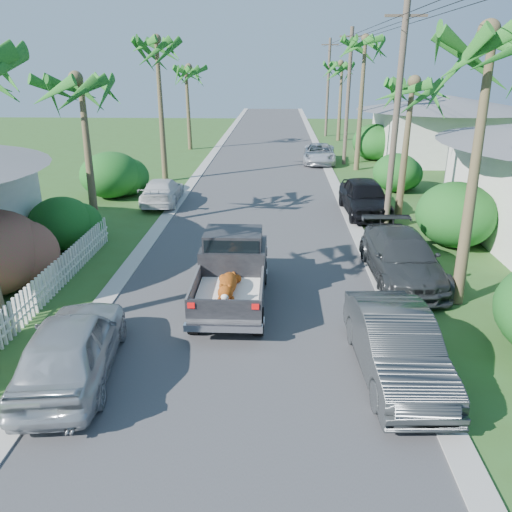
{
  "coord_description": "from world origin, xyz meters",
  "views": [
    {
      "loc": [
        0.86,
        -7.93,
        6.7
      ],
      "look_at": [
        0.26,
        5.8,
        1.4
      ],
      "focal_mm": 35.0,
      "sensor_mm": 36.0,
      "label": 1
    }
  ],
  "objects_px": {
    "utility_pole_b": "(396,120)",
    "house_right_far": "(444,131)",
    "parked_car_rn": "(396,346)",
    "parked_car_ln": "(72,347)",
    "utility_pole_d": "(328,87)",
    "parked_car_lf": "(162,191)",
    "utility_pole_c": "(348,97)",
    "palm_l_b": "(79,79)",
    "palm_r_a": "(496,33)",
    "palm_r_b": "(412,83)",
    "parked_car_rm": "(402,258)",
    "palm_r_c": "(366,40)",
    "palm_l_c": "(156,41)",
    "parked_car_rd": "(319,154)",
    "pickup_truck": "(233,267)",
    "palm_l_d": "(186,68)",
    "parked_car_rf": "(365,197)",
    "palm_r_d": "(342,64)"
  },
  "relations": [
    {
      "from": "palm_l_c",
      "to": "palm_r_a",
      "type": "xyz_separation_m",
      "value": [
        12.3,
        -16.0,
        -0.49
      ]
    },
    {
      "from": "parked_car_lf",
      "to": "palm_r_b",
      "type": "relative_size",
      "value": 0.61
    },
    {
      "from": "parked_car_rn",
      "to": "parked_car_ln",
      "type": "distance_m",
      "value": 7.3
    },
    {
      "from": "palm_l_b",
      "to": "house_right_far",
      "type": "bearing_deg",
      "value": 42.27
    },
    {
      "from": "utility_pole_b",
      "to": "house_right_far",
      "type": "bearing_deg",
      "value": 66.48
    },
    {
      "from": "palm_l_c",
      "to": "parked_car_rf",
      "type": "bearing_deg",
      "value": -31.81
    },
    {
      "from": "parked_car_lf",
      "to": "utility_pole_c",
      "type": "bearing_deg",
      "value": -136.02
    },
    {
      "from": "palm_l_c",
      "to": "house_right_far",
      "type": "distance_m",
      "value": 21.41
    },
    {
      "from": "pickup_truck",
      "to": "utility_pole_b",
      "type": "height_order",
      "value": "utility_pole_b"
    },
    {
      "from": "pickup_truck",
      "to": "palm_l_c",
      "type": "height_order",
      "value": "palm_l_c"
    },
    {
      "from": "palm_l_b",
      "to": "palm_r_a",
      "type": "distance_m",
      "value": 14.47
    },
    {
      "from": "parked_car_rd",
      "to": "utility_pole_b",
      "type": "bearing_deg",
      "value": -79.88
    },
    {
      "from": "parked_car_ln",
      "to": "utility_pole_d",
      "type": "height_order",
      "value": "utility_pole_d"
    },
    {
      "from": "palm_l_b",
      "to": "utility_pole_c",
      "type": "relative_size",
      "value": 0.82
    },
    {
      "from": "parked_car_lf",
      "to": "utility_pole_d",
      "type": "xyz_separation_m",
      "value": [
        10.6,
        26.29,
        3.96
      ]
    },
    {
      "from": "parked_car_rd",
      "to": "utility_pole_d",
      "type": "distance_m",
      "value": 15.29
    },
    {
      "from": "parked_car_rm",
      "to": "palm_r_c",
      "type": "bearing_deg",
      "value": 84.22
    },
    {
      "from": "palm_l_c",
      "to": "palm_r_d",
      "type": "distance_m",
      "value": 21.95
    },
    {
      "from": "palm_l_c",
      "to": "palm_r_a",
      "type": "height_order",
      "value": "palm_l_c"
    },
    {
      "from": "palm_r_a",
      "to": "house_right_far",
      "type": "bearing_deg",
      "value": 74.4
    },
    {
      "from": "palm_l_b",
      "to": "utility_pole_c",
      "type": "height_order",
      "value": "utility_pole_c"
    },
    {
      "from": "palm_l_d",
      "to": "palm_l_c",
      "type": "bearing_deg",
      "value": -87.61
    },
    {
      "from": "palm_l_c",
      "to": "parked_car_rd",
      "type": "bearing_deg",
      "value": 32.74
    },
    {
      "from": "parked_car_ln",
      "to": "utility_pole_c",
      "type": "bearing_deg",
      "value": -116.78
    },
    {
      "from": "palm_l_c",
      "to": "house_right_far",
      "type": "bearing_deg",
      "value": 22.83
    },
    {
      "from": "parked_car_rn",
      "to": "utility_pole_d",
      "type": "bearing_deg",
      "value": 84.0
    },
    {
      "from": "utility_pole_c",
      "to": "parked_car_rf",
      "type": "bearing_deg",
      "value": -92.68
    },
    {
      "from": "pickup_truck",
      "to": "utility_pole_b",
      "type": "bearing_deg",
      "value": 49.73
    },
    {
      "from": "palm_l_b",
      "to": "palm_l_d",
      "type": "relative_size",
      "value": 0.96
    },
    {
      "from": "parked_car_rn",
      "to": "palm_r_a",
      "type": "distance_m",
      "value": 8.26
    },
    {
      "from": "parked_car_rn",
      "to": "palm_l_d",
      "type": "xyz_separation_m",
      "value": [
        -10.1,
        32.05,
        5.69
      ]
    },
    {
      "from": "parked_car_rd",
      "to": "parked_car_lf",
      "type": "height_order",
      "value": "parked_car_rd"
    },
    {
      "from": "palm_r_a",
      "to": "palm_r_b",
      "type": "relative_size",
      "value": 1.21
    },
    {
      "from": "parked_car_rn",
      "to": "palm_l_c",
      "type": "relative_size",
      "value": 0.5
    },
    {
      "from": "palm_r_a",
      "to": "palm_r_c",
      "type": "xyz_separation_m",
      "value": [
        -0.1,
        20.0,
        0.69
      ]
    },
    {
      "from": "parked_car_rm",
      "to": "palm_r_d",
      "type": "xyz_separation_m",
      "value": [
        1.5,
        32.45,
        5.99
      ]
    },
    {
      "from": "palm_l_b",
      "to": "utility_pole_b",
      "type": "distance_m",
      "value": 12.54
    },
    {
      "from": "palm_l_d",
      "to": "palm_r_b",
      "type": "distance_m",
      "value": 23.08
    },
    {
      "from": "palm_l_b",
      "to": "utility_pole_d",
      "type": "relative_size",
      "value": 0.82
    },
    {
      "from": "parked_car_rm",
      "to": "parked_car_ln",
      "type": "relative_size",
      "value": 1.13
    },
    {
      "from": "parked_car_rn",
      "to": "parked_car_ln",
      "type": "height_order",
      "value": "parked_car_ln"
    },
    {
      "from": "parked_car_rm",
      "to": "house_right_far",
      "type": "height_order",
      "value": "house_right_far"
    },
    {
      "from": "parked_car_rn",
      "to": "utility_pole_b",
      "type": "bearing_deg",
      "value": 76.53
    },
    {
      "from": "parked_car_ln",
      "to": "palm_l_d",
      "type": "relative_size",
      "value": 0.59
    },
    {
      "from": "palm_l_d",
      "to": "palm_r_b",
      "type": "height_order",
      "value": "palm_l_d"
    },
    {
      "from": "parked_car_ln",
      "to": "palm_l_c",
      "type": "bearing_deg",
      "value": -90.97
    },
    {
      "from": "parked_car_rn",
      "to": "utility_pole_b",
      "type": "xyz_separation_m",
      "value": [
        2.0,
        11.05,
        3.85
      ]
    },
    {
      "from": "pickup_truck",
      "to": "parked_car_rf",
      "type": "relative_size",
      "value": 1.05
    },
    {
      "from": "parked_car_rf",
      "to": "palm_l_d",
      "type": "distance_m",
      "value": 22.76
    },
    {
      "from": "parked_car_rm",
      "to": "house_right_far",
      "type": "xyz_separation_m",
      "value": [
        8.0,
        22.45,
        1.37
      ]
    }
  ]
}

